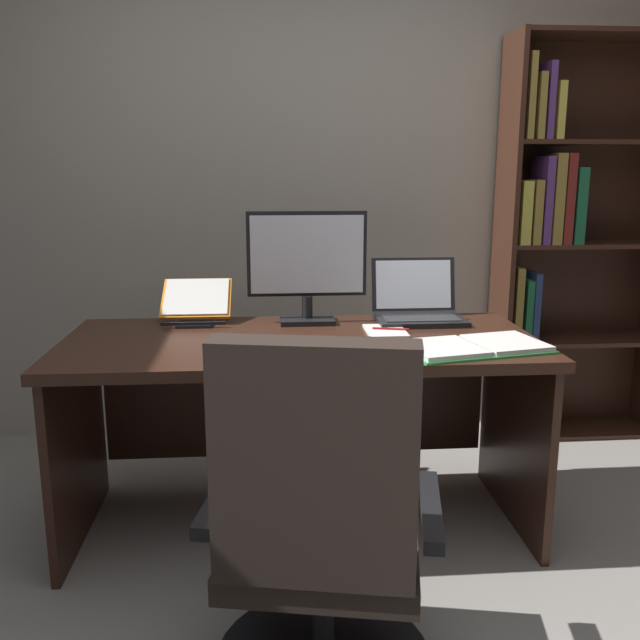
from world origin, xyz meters
The scene contains 12 objects.
wall_back centered at (0.00, 1.86, 1.34)m, with size 5.70×0.12×2.68m, color #A89E8E.
desk centered at (-0.18, 0.85, 0.56)m, with size 1.75×0.79×0.76m.
bookshelf centered at (1.20, 1.64, 0.97)m, with size 0.86×0.30×2.01m.
office_chair centered at (-0.18, -0.12, 0.42)m, with size 0.67×0.60×1.00m.
monitor centered at (-0.14, 1.04, 0.99)m, with size 0.48×0.16×0.45m.
laptop centered at (0.32, 1.04, 0.81)m, with size 0.36×0.30×0.25m.
keyboard centered at (-0.14, 0.60, 0.77)m, with size 0.42×0.15×0.02m, color black.
computer_mouse centered at (-0.44, 0.60, 0.78)m, with size 0.06×0.10×0.04m, color black.
reading_stand_with_book centered at (-0.59, 1.10, 0.84)m, with size 0.28×0.29×0.16m.
open_binder centered at (0.42, 0.55, 0.77)m, with size 0.54×0.37×0.02m.
notepad centered at (0.15, 0.83, 0.76)m, with size 0.15×0.21×0.01m, color silver.
pen centered at (0.17, 0.83, 0.77)m, with size 0.01×0.01×0.14m, color maroon.
Camera 1 is at (-0.30, -1.68, 1.37)m, focal length 38.11 mm.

